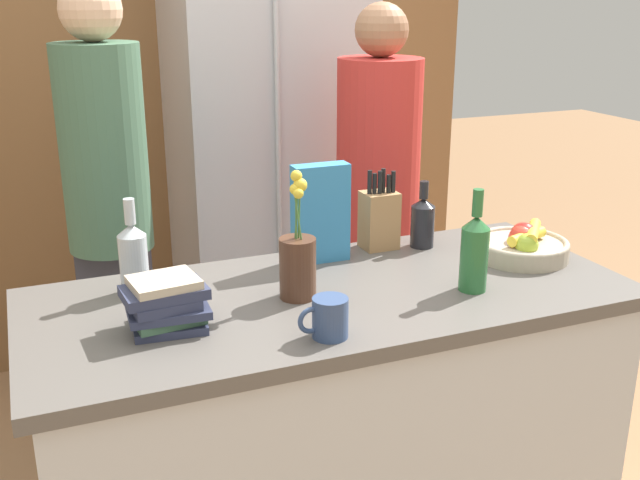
# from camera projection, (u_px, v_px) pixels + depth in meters

# --- Properties ---
(kitchen_island) EXTENTS (1.63, 0.70, 0.90)m
(kitchen_island) POSITION_uv_depth(u_px,v_px,m) (332.00, 435.00, 2.16)
(kitchen_island) COLOR silver
(kitchen_island) RESTS_ON ground_plane
(back_wall_wood) EXTENTS (2.83, 0.12, 2.60)m
(back_wall_wood) POSITION_uv_depth(u_px,v_px,m) (182.00, 76.00, 3.43)
(back_wall_wood) COLOR brown
(back_wall_wood) RESTS_ON ground_plane
(refrigerator) EXTENTS (0.80, 0.62, 2.02)m
(refrigerator) POSITION_uv_depth(u_px,v_px,m) (268.00, 149.00, 3.30)
(refrigerator) COLOR #B7B7BC
(refrigerator) RESTS_ON ground_plane
(fruit_bowl) EXTENTS (0.28, 0.28, 0.11)m
(fruit_bowl) POSITION_uv_depth(u_px,v_px,m) (522.00, 245.00, 2.27)
(fruit_bowl) COLOR tan
(fruit_bowl) RESTS_ON kitchen_island
(knife_block) EXTENTS (0.11, 0.09, 0.26)m
(knife_block) POSITION_uv_depth(u_px,v_px,m) (379.00, 218.00, 2.34)
(knife_block) COLOR #A87A4C
(knife_block) RESTS_ON kitchen_island
(flower_vase) EXTENTS (0.10, 0.10, 0.34)m
(flower_vase) POSITION_uv_depth(u_px,v_px,m) (297.00, 262.00, 1.95)
(flower_vase) COLOR #4C2D1E
(flower_vase) RESTS_ON kitchen_island
(cereal_box) EXTENTS (0.17, 0.06, 0.29)m
(cereal_box) POSITION_uv_depth(u_px,v_px,m) (320.00, 213.00, 2.21)
(cereal_box) COLOR teal
(cereal_box) RESTS_ON kitchen_island
(coffee_mug) EXTENTS (0.12, 0.09, 0.10)m
(coffee_mug) POSITION_uv_depth(u_px,v_px,m) (329.00, 318.00, 1.74)
(coffee_mug) COLOR #334770
(coffee_mug) RESTS_ON kitchen_island
(book_stack) EXTENTS (0.21, 0.17, 0.13)m
(book_stack) POSITION_uv_depth(u_px,v_px,m) (166.00, 304.00, 1.78)
(book_stack) COLOR #2D334C
(book_stack) RESTS_ON kitchen_island
(bottle_oil) EXTENTS (0.08, 0.08, 0.28)m
(bottle_oil) POSITION_uv_depth(u_px,v_px,m) (474.00, 251.00, 2.00)
(bottle_oil) COLOR #286633
(bottle_oil) RESTS_ON kitchen_island
(bottle_vinegar) EXTENTS (0.08, 0.08, 0.26)m
(bottle_vinegar) POSITION_uv_depth(u_px,v_px,m) (133.00, 257.00, 1.98)
(bottle_vinegar) COLOR #B2BCC1
(bottle_vinegar) RESTS_ON kitchen_island
(bottle_wine) EXTENTS (0.07, 0.07, 0.21)m
(bottle_wine) POSITION_uv_depth(u_px,v_px,m) (423.00, 221.00, 2.35)
(bottle_wine) COLOR black
(bottle_wine) RESTS_ON kitchen_island
(person_at_sink) EXTENTS (0.29, 0.29, 1.72)m
(person_at_sink) POSITION_uv_depth(u_px,v_px,m) (109.00, 203.00, 2.55)
(person_at_sink) COLOR #383842
(person_at_sink) RESTS_ON ground_plane
(person_in_blue) EXTENTS (0.31, 0.31, 1.64)m
(person_in_blue) POSITION_uv_depth(u_px,v_px,m) (377.00, 199.00, 2.81)
(person_in_blue) COLOR #383842
(person_in_blue) RESTS_ON ground_plane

